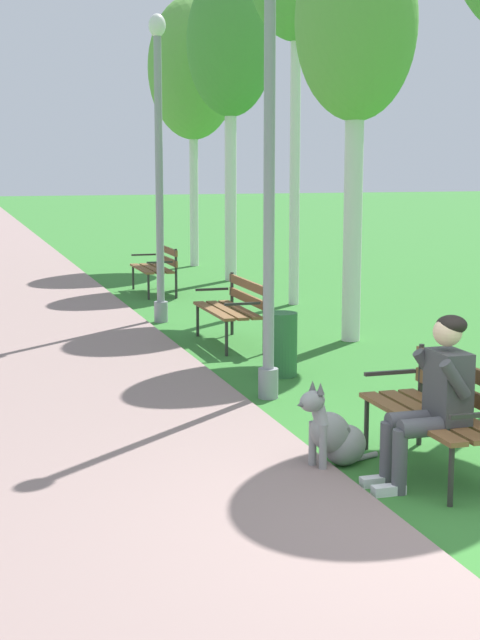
% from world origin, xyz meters
% --- Properties ---
extents(ground_plane, '(120.00, 120.00, 0.00)m').
position_xyz_m(ground_plane, '(0.00, 0.00, 0.00)').
color(ground_plane, '#33752D').
extents(park_bench_near, '(0.55, 1.50, 0.85)m').
position_xyz_m(park_bench_near, '(0.42, 1.18, 0.51)').
color(park_bench_near, brown).
rests_on(park_bench_near, ground).
extents(park_bench_mid, '(0.55, 1.50, 0.85)m').
position_xyz_m(park_bench_mid, '(0.40, 6.56, 0.51)').
color(park_bench_mid, brown).
rests_on(park_bench_mid, ground).
extents(park_bench_far, '(0.55, 1.50, 0.85)m').
position_xyz_m(park_bench_far, '(0.48, 11.54, 0.51)').
color(park_bench_far, brown).
rests_on(park_bench_far, ground).
extents(person_seated_on_near_bench, '(0.74, 0.49, 1.25)m').
position_xyz_m(person_seated_on_near_bench, '(0.22, 0.93, 0.68)').
color(person_seated_on_near_bench, '#4C4C51').
rests_on(person_seated_on_near_bench, ground).
extents(dog_grey, '(0.81, 0.43, 0.71)m').
position_xyz_m(dog_grey, '(-0.30, 1.52, 0.26)').
color(dog_grey, gray).
rests_on(dog_grey, ground).
extents(lamp_post_near, '(0.24, 0.24, 4.34)m').
position_xyz_m(lamp_post_near, '(-0.08, 3.75, 2.24)').
color(lamp_post_near, gray).
rests_on(lamp_post_near, ground).
extents(lamp_post_mid, '(0.24, 0.24, 4.35)m').
position_xyz_m(lamp_post_mid, '(-0.11, 8.54, 2.25)').
color(lamp_post_mid, gray).
rests_on(lamp_post_mid, ground).
extents(birch_tree_third, '(1.57, 1.36, 5.27)m').
position_xyz_m(birch_tree_third, '(1.95, 6.38, 3.96)').
color(birch_tree_third, silver).
rests_on(birch_tree_third, ground).
extents(birch_tree_fifth, '(1.67, 1.56, 5.91)m').
position_xyz_m(birch_tree_fifth, '(2.27, 12.98, 4.46)').
color(birch_tree_fifth, silver).
rests_on(birch_tree_fifth, ground).
extents(birch_tree_sixth, '(1.96, 2.03, 5.83)m').
position_xyz_m(birch_tree_sixth, '(2.24, 15.75, 4.28)').
color(birch_tree_sixth, silver).
rests_on(birch_tree_sixth, ground).
extents(litter_bin, '(0.36, 0.36, 0.70)m').
position_xyz_m(litter_bin, '(0.37, 4.67, 0.35)').
color(litter_bin, '#2D6638').
rests_on(litter_bin, ground).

